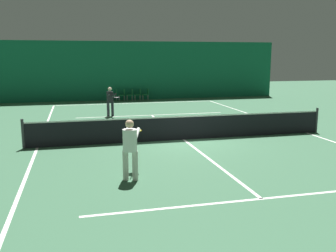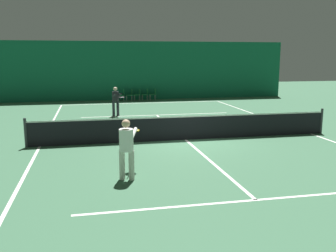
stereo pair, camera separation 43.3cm
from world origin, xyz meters
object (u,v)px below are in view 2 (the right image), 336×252
courtside_chair_2 (138,94)px  courtside_chair_4 (154,93)px  courtside_chair_3 (146,94)px  tennis_net (186,127)px  player_far (116,99)px  courtside_chair_0 (122,94)px  player_near (127,145)px  courtside_chair_1 (130,94)px

courtside_chair_2 → courtside_chair_4: (1.18, 0.00, 0.00)m
courtside_chair_2 → courtside_chair_3: bearing=90.0°
tennis_net → courtside_chair_4: size_ratio=14.29×
tennis_net → courtside_chair_3: 13.60m
tennis_net → player_far: player_far is taller
player_far → courtside_chair_3: player_far is taller
player_far → courtside_chair_3: 7.55m
tennis_net → courtside_chair_0: size_ratio=14.29×
player_near → courtside_chair_1: (2.05, 17.89, -0.47)m
player_far → courtside_chair_0: (0.96, 7.03, -0.44)m
player_far → courtside_chair_1: bearing=151.6°
player_far → courtside_chair_2: 7.36m
player_far → courtside_chair_0: 7.11m
tennis_net → courtside_chair_4: tennis_net is taller
player_near → courtside_chair_2: player_near is taller
courtside_chair_1 → courtside_chair_4: 1.76m
tennis_net → courtside_chair_1: (-0.69, 13.59, -0.03)m
player_near → courtside_chair_0: (1.46, 17.89, -0.47)m
courtside_chair_4 → player_near: bearing=-12.0°
courtside_chair_0 → player_near: bearing=-4.7°
courtside_chair_1 → tennis_net: bearing=2.9°
courtside_chair_1 → courtside_chair_3: size_ratio=1.00×
courtside_chair_0 → courtside_chair_1: (0.59, 0.00, 0.00)m
courtside_chair_1 → courtside_chair_2: size_ratio=1.00×
courtside_chair_4 → courtside_chair_0: bearing=-90.0°
player_far → courtside_chair_1: 7.21m
player_near → courtside_chair_3: (3.22, 17.89, -0.47)m
player_near → courtside_chair_4: player_near is taller
tennis_net → courtside_chair_3: size_ratio=14.29×
player_far → courtside_chair_4: (3.31, 7.03, -0.44)m
player_near → courtside_chair_1: bearing=11.9°
courtside_chair_0 → courtside_chair_3: 1.76m
player_near → courtside_chair_4: 18.30m
player_near → courtside_chair_2: size_ratio=1.95×
courtside_chair_4 → tennis_net: bearing=-4.5°
courtside_chair_2 → courtside_chair_3: same height
player_near → courtside_chair_2: bearing=10.1°
courtside_chair_3 → player_far: bearing=-21.2°
courtside_chair_2 → player_far: bearing=-16.9°
player_far → courtside_chair_4: bearing=138.7°
courtside_chair_2 → courtside_chair_4: 1.18m
tennis_net → courtside_chair_2: 13.59m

